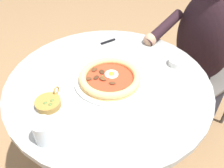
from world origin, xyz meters
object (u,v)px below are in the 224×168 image
pizza_on_plate (110,78)px  diner_person (195,68)px  steak_knife (103,43)px  water_glass (44,132)px  ramekin_capers (177,62)px  dining_table (109,112)px  olive_pan (48,103)px  cafe_chair_diner (211,57)px

pizza_on_plate → diner_person: (-0.64, 0.17, -0.25)m
pizza_on_plate → steak_knife: 0.31m
diner_person → water_glass: bearing=-8.5°
ramekin_capers → diner_person: 0.42m
steak_knife → diner_person: bearing=137.3°
steak_knife → water_glass: bearing=22.3°
pizza_on_plate → ramekin_capers: (-0.29, 0.17, -0.00)m
dining_table → ramekin_capers: bearing=148.6°
olive_pan → cafe_chair_diner: size_ratio=0.14×
ramekin_capers → olive_pan: olive_pan is taller
pizza_on_plate → diner_person: bearing=165.1°
pizza_on_plate → cafe_chair_diner: 0.84m
dining_table → steak_knife: 0.37m
water_glass → steak_knife: 0.63m
diner_person → cafe_chair_diner: (-0.14, 0.04, 0.02)m
diner_person → steak_knife: bearing=-42.7°
pizza_on_plate → ramekin_capers: 0.34m
pizza_on_plate → diner_person: 0.71m
dining_table → ramekin_capers: (-0.29, 0.18, 0.22)m
ramekin_capers → cafe_chair_diner: 0.53m
pizza_on_plate → ramekin_capers: pizza_on_plate is taller
pizza_on_plate → olive_pan: bearing=-20.3°
ramekin_capers → diner_person: (-0.35, -0.00, -0.24)m
cafe_chair_diner → pizza_on_plate: bearing=-15.1°
ramekin_capers → steak_knife: bearing=-78.8°
diner_person → cafe_chair_diner: 0.15m
pizza_on_plate → water_glass: size_ratio=3.51×
dining_table → cafe_chair_diner: bearing=164.3°
water_glass → ramekin_capers: water_glass is taller
water_glass → olive_pan: 0.16m
pizza_on_plate → cafe_chair_diner: size_ratio=0.35×
dining_table → diner_person: 0.66m
pizza_on_plate → ramekin_capers: size_ratio=3.96×
water_glass → cafe_chair_diner: bearing=170.6°
water_glass → diner_person: size_ratio=0.07×
pizza_on_plate → olive_pan: size_ratio=2.48×
pizza_on_plate → steak_knife: pizza_on_plate is taller
dining_table → diner_person: (-0.64, 0.18, -0.02)m
diner_person → cafe_chair_diner: size_ratio=1.32×
cafe_chair_diner → diner_person: bearing=-16.4°
diner_person → cafe_chair_diner: diner_person is taller
ramekin_capers → olive_pan: 0.61m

